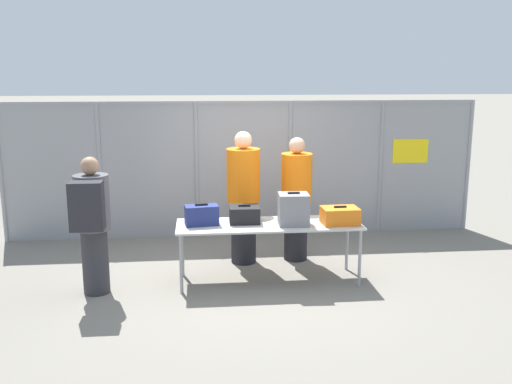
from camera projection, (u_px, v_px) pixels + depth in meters
ground_plane at (256, 276)px, 7.56m from camera, size 120.00×120.00×0.00m
fence_section at (245, 166)px, 9.23m from camera, size 7.67×0.07×2.20m
inspection_table at (269, 227)px, 7.24m from camera, size 2.34×0.75×0.76m
suitcase_navy at (202, 215)px, 7.15m from camera, size 0.44×0.28×0.27m
suitcase_black at (244, 214)px, 7.27m from camera, size 0.39×0.34×0.23m
suitcase_grey at (293, 209)px, 7.14m from camera, size 0.39×0.34×0.42m
suitcase_orange at (340, 216)px, 7.21m from camera, size 0.47×0.35×0.23m
traveler_hooded at (92, 221)px, 6.75m from camera, size 0.42×0.64×1.68m
security_worker_near at (243, 196)px, 7.91m from camera, size 0.46×0.46×1.86m
security_worker_far at (296, 197)px, 8.05m from camera, size 0.44×0.44×1.76m
utility_trailer at (293, 189)px, 10.98m from camera, size 3.29×2.06×0.76m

